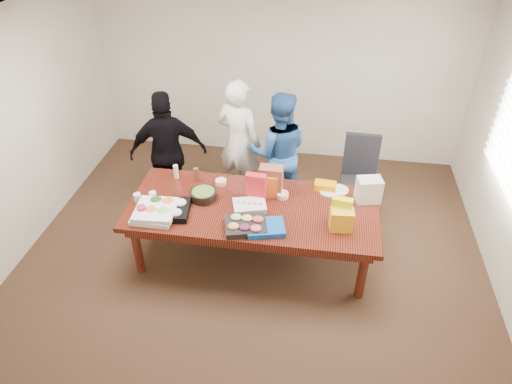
% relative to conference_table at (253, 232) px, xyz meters
% --- Properties ---
extents(floor, '(5.50, 5.00, 0.02)m').
position_rel_conference_table_xyz_m(floor, '(0.00, 0.00, -0.39)').
color(floor, '#47301E').
rests_on(floor, ground).
extents(ceiling, '(5.50, 5.00, 0.02)m').
position_rel_conference_table_xyz_m(ceiling, '(0.00, 0.00, 2.33)').
color(ceiling, white).
rests_on(ceiling, wall_back).
extents(wall_back, '(5.50, 0.04, 2.70)m').
position_rel_conference_table_xyz_m(wall_back, '(0.00, 2.50, 0.98)').
color(wall_back, beige).
rests_on(wall_back, floor).
extents(wall_front, '(5.50, 0.04, 2.70)m').
position_rel_conference_table_xyz_m(wall_front, '(0.00, -2.50, 0.98)').
color(wall_front, beige).
rests_on(wall_front, floor).
extents(wall_left, '(0.04, 5.00, 2.70)m').
position_rel_conference_table_xyz_m(wall_left, '(-2.75, 0.00, 0.98)').
color(wall_left, beige).
rests_on(wall_left, floor).
extents(window_blinds, '(0.04, 1.36, 1.00)m').
position_rel_conference_table_xyz_m(window_blinds, '(2.68, 0.60, 1.12)').
color(window_blinds, beige).
rests_on(window_blinds, wall_right).
extents(conference_table, '(2.80, 1.20, 0.75)m').
position_rel_conference_table_xyz_m(conference_table, '(0.00, 0.00, 0.00)').
color(conference_table, '#4C1C0F').
rests_on(conference_table, floor).
extents(office_chair, '(0.55, 0.55, 1.07)m').
position_rel_conference_table_xyz_m(office_chair, '(1.22, 1.00, 0.16)').
color(office_chair, black).
rests_on(office_chair, floor).
extents(person_center, '(0.74, 0.61, 1.74)m').
position_rel_conference_table_xyz_m(person_center, '(-0.38, 1.21, 0.49)').
color(person_center, white).
rests_on(person_center, floor).
extents(person_right, '(0.88, 0.73, 1.65)m').
position_rel_conference_table_xyz_m(person_right, '(0.16, 1.10, 0.45)').
color(person_right, '#285590').
rests_on(person_right, floor).
extents(person_left, '(1.06, 0.67, 1.67)m').
position_rel_conference_table_xyz_m(person_left, '(-1.24, 0.85, 0.46)').
color(person_left, black).
rests_on(person_left, floor).
extents(veggie_tray, '(0.55, 0.46, 0.08)m').
position_rel_conference_table_xyz_m(veggie_tray, '(-0.92, -0.25, 0.41)').
color(veggie_tray, black).
rests_on(veggie_tray, conference_table).
extents(fruit_tray, '(0.50, 0.43, 0.07)m').
position_rel_conference_table_xyz_m(fruit_tray, '(-0.01, -0.38, 0.41)').
color(fruit_tray, black).
rests_on(fruit_tray, conference_table).
extents(sheet_cake, '(0.42, 0.36, 0.06)m').
position_rel_conference_table_xyz_m(sheet_cake, '(-0.03, -0.03, 0.41)').
color(sheet_cake, white).
rests_on(sheet_cake, conference_table).
extents(salad_bowl, '(0.37, 0.37, 0.10)m').
position_rel_conference_table_xyz_m(salad_bowl, '(-0.58, 0.07, 0.42)').
color(salad_bowl, black).
rests_on(salad_bowl, conference_table).
extents(chip_bag_blue, '(0.45, 0.38, 0.06)m').
position_rel_conference_table_xyz_m(chip_bag_blue, '(0.20, -0.37, 0.40)').
color(chip_bag_blue, '#0F53AA').
rests_on(chip_bag_blue, conference_table).
extents(chip_bag_red, '(0.24, 0.11, 0.33)m').
position_rel_conference_table_xyz_m(chip_bag_red, '(0.01, 0.15, 0.54)').
color(chip_bag_red, red).
rests_on(chip_bag_red, conference_table).
extents(chip_bag_yellow, '(0.23, 0.12, 0.32)m').
position_rel_conference_table_xyz_m(chip_bag_yellow, '(0.97, -0.14, 0.54)').
color(chip_bag_yellow, '#D0E00C').
rests_on(chip_bag_yellow, conference_table).
extents(chip_bag_orange, '(0.18, 0.09, 0.26)m').
position_rel_conference_table_xyz_m(chip_bag_orange, '(0.16, 0.23, 0.51)').
color(chip_bag_orange, '#D06019').
rests_on(chip_bag_orange, conference_table).
extents(mayo_jar, '(0.10, 0.10, 0.13)m').
position_rel_conference_table_xyz_m(mayo_jar, '(0.16, 0.27, 0.44)').
color(mayo_jar, white).
rests_on(mayo_jar, conference_table).
extents(mustard_bottle, '(0.06, 0.06, 0.15)m').
position_rel_conference_table_xyz_m(mustard_bottle, '(-0.09, 0.28, 0.45)').
color(mustard_bottle, '#F1EF07').
rests_on(mustard_bottle, conference_table).
extents(dressing_bottle, '(0.07, 0.07, 0.18)m').
position_rel_conference_table_xyz_m(dressing_bottle, '(-0.75, 0.40, 0.47)').
color(dressing_bottle, brown).
rests_on(dressing_bottle, conference_table).
extents(ranch_bottle, '(0.07, 0.07, 0.18)m').
position_rel_conference_table_xyz_m(ranch_bottle, '(-1.01, 0.43, 0.46)').
color(ranch_bottle, silver).
rests_on(ranch_bottle, conference_table).
extents(banana_bunch, '(0.26, 0.17, 0.08)m').
position_rel_conference_table_xyz_m(banana_bunch, '(0.79, 0.47, 0.42)').
color(banana_bunch, '#FF9F00').
rests_on(banana_bunch, conference_table).
extents(bread_loaf, '(0.35, 0.21, 0.13)m').
position_rel_conference_table_xyz_m(bread_loaf, '(0.05, 0.34, 0.44)').
color(bread_loaf, brown).
rests_on(bread_loaf, conference_table).
extents(kraft_bag, '(0.27, 0.16, 0.35)m').
position_rel_conference_table_xyz_m(kraft_bag, '(0.16, 0.30, 0.55)').
color(kraft_bag, brown).
rests_on(kraft_bag, conference_table).
extents(red_cup, '(0.10, 0.10, 0.13)m').
position_rel_conference_table_xyz_m(red_cup, '(-1.16, -0.35, 0.44)').
color(red_cup, red).
rests_on(red_cup, conference_table).
extents(clear_cup_a, '(0.11, 0.11, 0.11)m').
position_rel_conference_table_xyz_m(clear_cup_a, '(-1.30, -0.12, 0.43)').
color(clear_cup_a, silver).
rests_on(clear_cup_a, conference_table).
extents(clear_cup_b, '(0.09, 0.09, 0.11)m').
position_rel_conference_table_xyz_m(clear_cup_b, '(-1.14, -0.06, 0.43)').
color(clear_cup_b, white).
rests_on(clear_cup_b, conference_table).
extents(pizza_box_lower, '(0.44, 0.44, 0.05)m').
position_rel_conference_table_xyz_m(pizza_box_lower, '(-1.03, -0.32, 0.40)').
color(pizza_box_lower, white).
rests_on(pizza_box_lower, conference_table).
extents(pizza_box_upper, '(0.46, 0.46, 0.05)m').
position_rel_conference_table_xyz_m(pizza_box_upper, '(-1.02, -0.31, 0.45)').
color(pizza_box_upper, white).
rests_on(pizza_box_upper, pizza_box_lower).
extents(plate_a, '(0.25, 0.25, 0.01)m').
position_rel_conference_table_xyz_m(plate_a, '(0.95, 0.47, 0.38)').
color(plate_a, white).
rests_on(plate_a, conference_table).
extents(plate_b, '(0.27, 0.27, 0.01)m').
position_rel_conference_table_xyz_m(plate_b, '(0.84, 0.41, 0.38)').
color(plate_b, silver).
rests_on(plate_b, conference_table).
extents(dip_bowl_a, '(0.17, 0.17, 0.06)m').
position_rel_conference_table_xyz_m(dip_bowl_a, '(0.31, 0.23, 0.40)').
color(dip_bowl_a, beige).
rests_on(dip_bowl_a, conference_table).
extents(dip_bowl_b, '(0.14, 0.14, 0.05)m').
position_rel_conference_table_xyz_m(dip_bowl_b, '(-0.45, 0.39, 0.40)').
color(dip_bowl_b, beige).
rests_on(dip_bowl_b, conference_table).
extents(grocery_bag_white, '(0.31, 0.25, 0.29)m').
position_rel_conference_table_xyz_m(grocery_bag_white, '(1.27, 0.32, 0.52)').
color(grocery_bag_white, beige).
rests_on(grocery_bag_white, conference_table).
extents(grocery_bag_yellow, '(0.25, 0.19, 0.24)m').
position_rel_conference_table_xyz_m(grocery_bag_yellow, '(0.97, -0.23, 0.49)').
color(grocery_bag_yellow, yellow).
rests_on(grocery_bag_yellow, conference_table).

